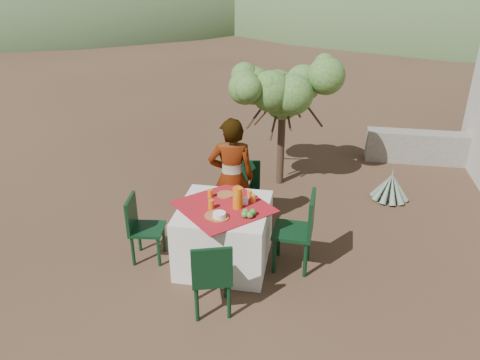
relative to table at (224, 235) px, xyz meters
name	(u,v)px	position (x,y,z in m)	size (l,w,h in m)	color
ground	(195,249)	(-0.43, 0.20, -0.38)	(160.00, 160.00, 0.00)	#3C281B
table	(224,235)	(0.00, 0.00, 0.00)	(1.30, 1.30, 0.76)	silver
chair_far	(244,190)	(0.07, 1.00, 0.10)	(0.42, 0.42, 0.87)	black
chair_near	(212,275)	(0.07, -0.91, 0.10)	(0.50, 0.50, 0.86)	black
chair_left	(141,225)	(-0.98, -0.10, 0.08)	(0.43, 0.43, 0.82)	black
chair_right	(300,228)	(0.88, 0.06, 0.15)	(0.46, 0.46, 0.96)	black
person	(232,178)	(-0.04, 0.67, 0.42)	(0.58, 0.38, 1.60)	#8C6651
shrub_tree	(287,96)	(0.49, 2.35, 1.05)	(1.54, 1.51, 1.81)	#442F22
agave	(391,187)	(2.13, 2.00, -0.18)	(0.56, 0.57, 0.60)	slate
stone_wall	(442,148)	(3.17, 3.60, -0.10)	(2.60, 0.35, 0.55)	gray
hill_near_left	(67,5)	(-18.43, 30.20, -0.38)	(40.00, 40.00, 16.00)	#415932
hill_near_right	(467,4)	(11.57, 36.20, -0.38)	(48.00, 48.00, 20.00)	#415932
plate_far	(225,194)	(-0.03, 0.28, 0.39)	(0.21, 0.21, 0.01)	brown
plate_near	(215,215)	(-0.04, -0.23, 0.39)	(0.24, 0.24, 0.01)	brown
glass_far	(210,194)	(-0.20, 0.19, 0.43)	(0.06, 0.06, 0.10)	orange
glass_near	(211,204)	(-0.13, -0.08, 0.44)	(0.07, 0.07, 0.11)	orange
juice_pitcher	(238,198)	(0.16, 0.00, 0.51)	(0.11, 0.11, 0.25)	orange
bowl_plate	(219,217)	(0.01, -0.27, 0.39)	(0.21, 0.21, 0.01)	brown
white_bowl	(219,215)	(0.01, -0.27, 0.42)	(0.14, 0.14, 0.05)	white
jar_left	(253,198)	(0.32, 0.16, 0.43)	(0.06, 0.06, 0.09)	orange
jar_right	(250,195)	(0.26, 0.24, 0.43)	(0.06, 0.06, 0.10)	orange
napkin_holder	(245,201)	(0.23, 0.08, 0.43)	(0.07, 0.04, 0.09)	white
fruit_cluster	(248,213)	(0.31, -0.18, 0.42)	(0.16, 0.15, 0.08)	#45792C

